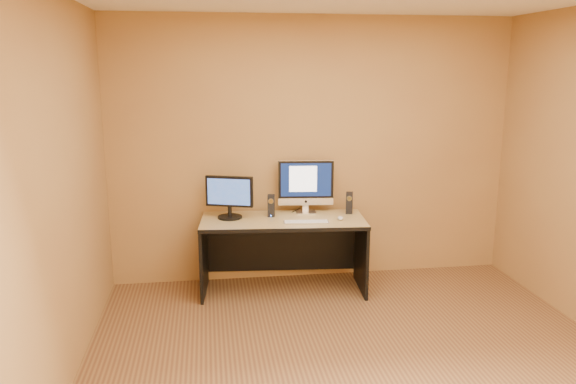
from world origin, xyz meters
TOP-DOWN VIEW (x-y plane):
  - floor at (0.00, 0.00)m, footprint 4.00×4.00m
  - walls at (0.00, 0.00)m, footprint 4.00×4.00m
  - desk at (-0.36, 1.62)m, footprint 1.59×0.80m
  - imac at (-0.10, 1.84)m, footprint 0.56×0.26m
  - second_monitor at (-0.85, 1.73)m, footprint 0.51×0.37m
  - speaker_left at (-0.46, 1.74)m, footprint 0.08×0.08m
  - speaker_right at (0.31, 1.74)m, footprint 0.08×0.08m
  - keyboard at (-0.16, 1.46)m, footprint 0.42×0.15m
  - mouse at (0.17, 1.52)m, footprint 0.08×0.11m
  - cable_a at (-0.04, 1.92)m, footprint 0.09×0.20m
  - cable_b at (-0.19, 1.92)m, footprint 0.11×0.14m

SIDE VIEW (x-z plane):
  - floor at x=0.00m, z-range 0.00..0.00m
  - desk at x=-0.36m, z-range 0.00..0.71m
  - cable_a at x=-0.04m, z-range 0.71..0.72m
  - cable_b at x=-0.19m, z-range 0.71..0.72m
  - keyboard at x=-0.16m, z-range 0.71..0.73m
  - mouse at x=0.17m, z-range 0.71..0.74m
  - speaker_left at x=-0.46m, z-range 0.71..0.92m
  - speaker_right at x=0.31m, z-range 0.71..0.92m
  - second_monitor at x=-0.85m, z-range 0.71..1.11m
  - imac at x=-0.10m, z-range 0.71..1.24m
  - walls at x=0.00m, z-range 0.00..2.60m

